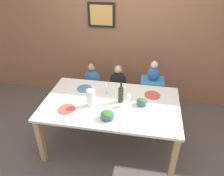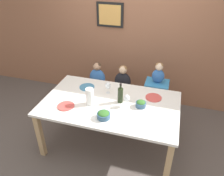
% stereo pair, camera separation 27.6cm
% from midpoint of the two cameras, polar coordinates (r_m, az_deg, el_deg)
% --- Properties ---
extents(ground_plane, '(14.00, 14.00, 0.00)m').
position_cam_midpoint_polar(ground_plane, '(3.44, -2.61, -14.15)').
color(ground_plane, '#564C47').
extents(wall_back, '(10.00, 0.09, 2.70)m').
position_cam_midpoint_polar(wall_back, '(3.91, 1.39, 15.02)').
color(wall_back, '#8E5B42').
rests_on(wall_back, ground_plane).
extents(dining_table, '(1.83, 1.09, 0.75)m').
position_cam_midpoint_polar(dining_table, '(3.00, -2.92, -5.13)').
color(dining_table, white).
rests_on(dining_table, ground_plane).
extents(chair_far_left, '(0.44, 0.37, 0.47)m').
position_cam_midpoint_polar(chair_far_left, '(3.90, -7.07, -0.68)').
color(chair_far_left, silver).
rests_on(chair_far_left, ground_plane).
extents(chair_far_center, '(0.44, 0.37, 0.47)m').
position_cam_midpoint_polar(chair_far_center, '(3.80, -0.55, -1.33)').
color(chair_far_center, silver).
rests_on(chair_far_center, ground_plane).
extents(chair_right_highchair, '(0.37, 0.32, 0.71)m').
position_cam_midpoint_polar(chair_right_highchair, '(3.67, 8.23, -0.10)').
color(chair_right_highchair, silver).
rests_on(chair_right_highchair, ground_plane).
extents(person_child_left, '(0.28, 0.17, 0.45)m').
position_cam_midpoint_polar(person_child_left, '(3.76, -7.34, 3.02)').
color(person_child_left, '#3366B2').
rests_on(person_child_left, chair_far_left).
extents(person_child_center, '(0.28, 0.17, 0.45)m').
position_cam_midpoint_polar(person_child_center, '(3.65, -0.57, 2.44)').
color(person_child_center, black).
rests_on(person_child_center, chair_far_center).
extents(person_baby_right, '(0.19, 0.12, 0.34)m').
position_cam_midpoint_polar(person_baby_right, '(3.51, 8.64, 4.52)').
color(person_baby_right, '#3366B2').
rests_on(person_baby_right, chair_right_highchair).
extents(wine_bottle, '(0.07, 0.07, 0.29)m').
position_cam_midpoint_polar(wine_bottle, '(2.91, -0.38, -1.74)').
color(wine_bottle, '#232D19').
rests_on(wine_bottle, dining_table).
extents(paper_towel_roll, '(0.10, 0.10, 0.23)m').
position_cam_midpoint_polar(paper_towel_roll, '(2.86, -8.36, -2.65)').
color(paper_towel_roll, white).
rests_on(paper_towel_roll, dining_table).
extents(wine_glass_near, '(0.08, 0.08, 0.17)m').
position_cam_midpoint_polar(wine_glass_near, '(2.83, 1.42, -2.59)').
color(wine_glass_near, white).
rests_on(wine_glass_near, dining_table).
extents(wine_glass_far, '(0.08, 0.08, 0.17)m').
position_cam_midpoint_polar(wine_glass_far, '(3.09, -3.94, 0.45)').
color(wine_glass_far, white).
rests_on(wine_glass_far, dining_table).
extents(salad_bowl_large, '(0.17, 0.17, 0.09)m').
position_cam_midpoint_polar(salad_bowl_large, '(2.66, -4.22, -7.22)').
color(salad_bowl_large, '#335675').
rests_on(salad_bowl_large, dining_table).
extents(salad_bowl_small, '(0.14, 0.14, 0.09)m').
position_cam_midpoint_polar(salad_bowl_small, '(2.89, 5.10, -3.73)').
color(salad_bowl_small, '#335675').
rests_on(salad_bowl_small, dining_table).
extents(dinner_plate_front_left, '(0.22, 0.22, 0.01)m').
position_cam_midpoint_polar(dinner_plate_front_left, '(2.91, -14.44, -5.41)').
color(dinner_plate_front_left, '#D14C47').
rests_on(dinner_plate_front_left, dining_table).
extents(dinner_plate_back_left, '(0.22, 0.22, 0.01)m').
position_cam_midpoint_polar(dinner_plate_back_left, '(3.28, -9.59, -0.22)').
color(dinner_plate_back_left, teal).
rests_on(dinner_plate_back_left, dining_table).
extents(dinner_plate_back_right, '(0.22, 0.22, 0.01)m').
position_cam_midpoint_polar(dinner_plate_back_right, '(3.12, 8.03, -1.92)').
color(dinner_plate_back_right, '#D14C47').
rests_on(dinner_plate_back_right, dining_table).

